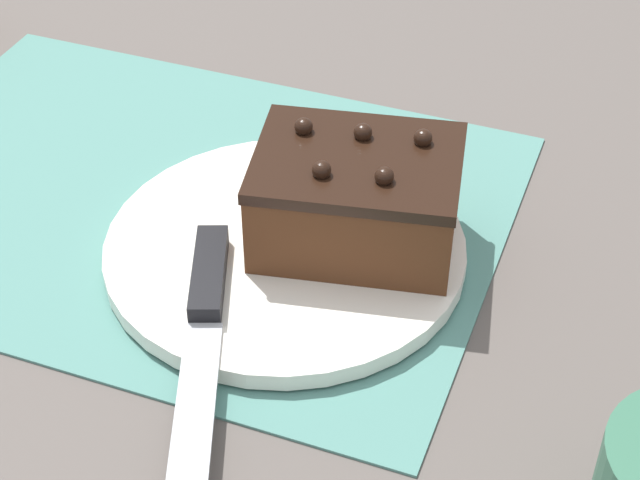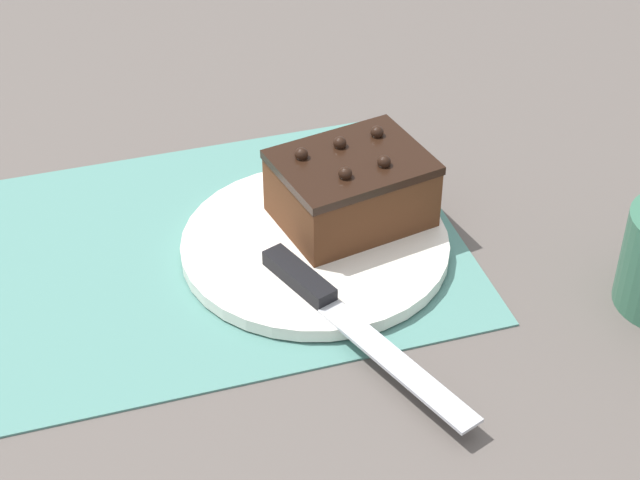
% 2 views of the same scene
% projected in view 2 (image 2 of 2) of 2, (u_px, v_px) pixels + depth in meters
% --- Properties ---
extents(ground_plane, '(3.00, 3.00, 0.00)m').
position_uv_depth(ground_plane, '(202.00, 254.00, 0.96)').
color(ground_plane, '#544C47').
extents(placemat_woven, '(0.46, 0.34, 0.00)m').
position_uv_depth(placemat_woven, '(202.00, 252.00, 0.95)').
color(placemat_woven, slate).
rests_on(placemat_woven, ground_plane).
extents(cake_plate, '(0.24, 0.24, 0.01)m').
position_uv_depth(cake_plate, '(315.00, 245.00, 0.95)').
color(cake_plate, white).
rests_on(cake_plate, placemat_woven).
extents(chocolate_cake, '(0.15, 0.12, 0.07)m').
position_uv_depth(chocolate_cake, '(351.00, 188.00, 0.95)').
color(chocolate_cake, '#512D19').
rests_on(chocolate_cake, cake_plate).
extents(serving_knife, '(0.11, 0.24, 0.01)m').
position_uv_depth(serving_knife, '(330.00, 304.00, 0.87)').
color(serving_knife, black).
rests_on(serving_knife, cake_plate).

